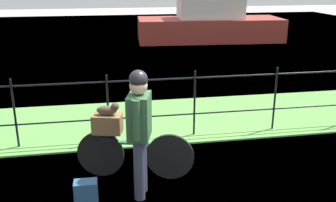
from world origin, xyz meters
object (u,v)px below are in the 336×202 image
Objects in this scene: moored_boat_near at (210,21)px; cyclist_person at (139,123)px; wooden_crate at (107,124)px; bicycle_main at (134,154)px; backpack_on_paving at (86,196)px; terrier_dog at (108,110)px.

cyclist_person is at bearing -109.91° from moored_boat_near.
moored_boat_near reaches higher than wooden_crate.
bicycle_main is 0.81m from cyclist_person.
cyclist_person reaches higher than wooden_crate.
wooden_crate is at bearing -109.23° from backpack_on_paving.
moored_boat_near is at bearing 69.13° from bicycle_main.
backpack_on_paving is 13.12m from moored_boat_near.
moored_boat_near reaches higher than terrier_dog.
cyclist_person is 0.27× the size of moored_boat_near.
moored_boat_near is at bearing 67.58° from terrier_dog.
wooden_crate is 1.00× the size of backpack_on_paving.
terrier_dog is (-0.32, 0.09, 0.66)m from bicycle_main.
terrier_dog is at bearing 164.81° from bicycle_main.
moored_boat_near is (4.66, 11.30, -0.17)m from terrier_dog.
terrier_dog reaches higher than backpack_on_paving.
bicycle_main is at bearing 95.16° from cyclist_person.
moored_boat_near reaches higher than bicycle_main.
wooden_crate is 0.21m from terrier_dog.
bicycle_main is at bearing -15.19° from terrier_dog.
wooden_crate is at bearing 164.81° from bicycle_main.
terrier_dog is 0.67m from cyclist_person.
moored_boat_near is at bearing -111.35° from backpack_on_paving.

